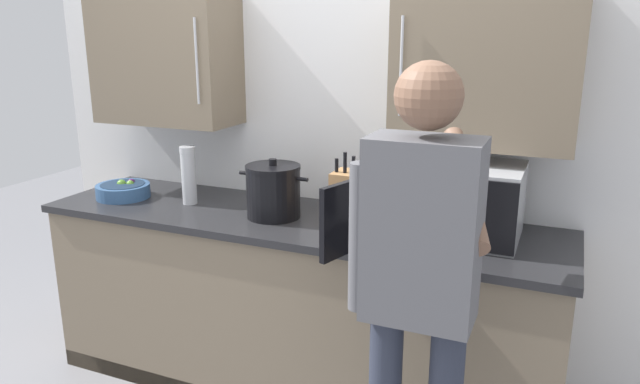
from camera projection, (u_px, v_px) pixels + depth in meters
The scene contains 8 objects.
back_wall_tiled at pixel (321, 108), 2.92m from camera, with size 3.23×0.44×2.56m.
counter_unit at pixel (296, 305), 2.89m from camera, with size 2.49×0.66×0.90m.
microwave_oven at pixel (448, 200), 2.49m from camera, with size 0.66×0.74×0.31m.
fruit_bowl at pixel (123, 190), 3.08m from camera, with size 0.27×0.27×0.09m.
stock_pot at pixel (273, 191), 2.74m from camera, with size 0.35×0.26×0.28m.
thermos_flask at pixel (189, 175), 2.94m from camera, with size 0.08×0.08×0.29m.
knife_block at pixel (346, 199), 2.59m from camera, with size 0.11×0.15×0.34m.
person_figure at pixel (419, 280), 1.84m from camera, with size 0.44×0.55×1.67m.
Camera 1 is at (1.15, -1.61, 1.75)m, focal length 33.29 mm.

